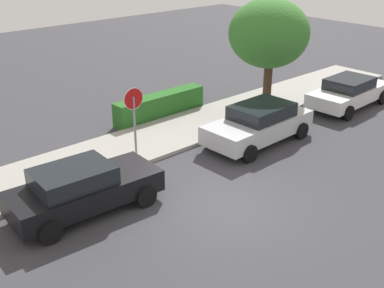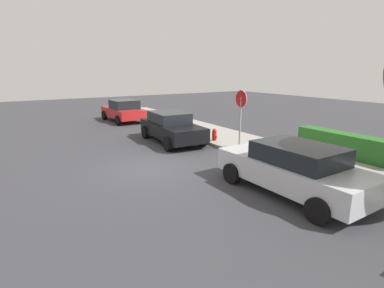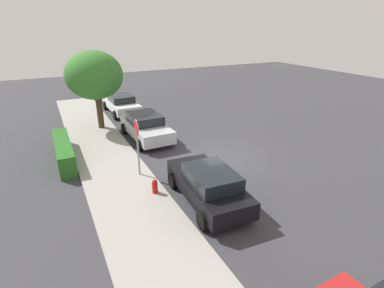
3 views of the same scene
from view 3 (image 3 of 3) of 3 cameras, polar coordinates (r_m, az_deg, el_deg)
name	(u,v)px [view 3 (image 3 of 3)]	position (r m, az deg, el deg)	size (l,w,h in m)	color
ground_plane	(220,158)	(15.15, 5.34, -2.75)	(60.00, 60.00, 0.00)	#38383D
sidewalk_curb	(118,179)	(13.40, -13.85, -6.51)	(32.00, 2.94, 0.14)	#9E9B93
stop_sign	(137,139)	(12.78, -10.40, 0.99)	(0.76, 0.08, 2.65)	gray
parked_car_black	(208,185)	(11.26, 3.13, -7.73)	(4.39, 2.15, 1.45)	black
parked_car_silver	(146,126)	(17.57, -8.76, 3.34)	(4.51, 2.12, 1.47)	silver
parked_car_white	(121,104)	(23.24, -13.31, 7.49)	(4.50, 2.11, 1.37)	white
street_tree_near_corner	(94,76)	(19.21, -18.13, 12.29)	(3.39, 3.39, 4.89)	#422D1E
fire_hydrant	(155,188)	(11.91, -7.09, -8.23)	(0.30, 0.22, 0.72)	red
front_yard_hedge	(64,151)	(15.93, -23.25, -1.26)	(4.37, 0.73, 1.02)	#286623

